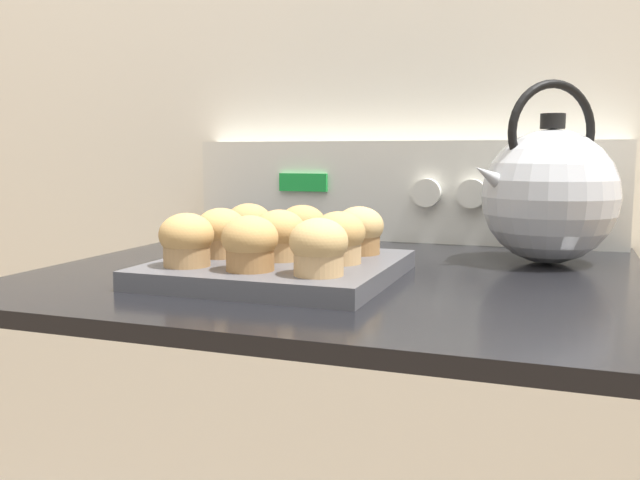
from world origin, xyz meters
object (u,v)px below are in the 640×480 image
(muffin_r1_c1, at_px, (279,235))
(muffin_r1_c0, at_px, (221,233))
(muffin_r0_c1, at_px, (250,244))
(tea_kettle, at_px, (549,194))
(muffin_r0_c0, at_px, (187,240))
(muffin_r2_c1, at_px, (302,229))
(muffin_r1_c2, at_px, (339,238))
(muffin_pan, at_px, (279,269))
(muffin_r2_c2, at_px, (359,231))
(muffin_r0_c2, at_px, (319,247))
(muffin_r2_c0, at_px, (249,226))

(muffin_r1_c1, bearing_deg, muffin_r1_c0, -178.42)
(muffin_r0_c1, xyz_separation_m, tea_kettle, (0.30, 0.31, 0.04))
(muffin_r0_c0, height_order, muffin_r2_c1, same)
(muffin_r1_c1, relative_size, muffin_r1_c2, 1.00)
(muffin_r1_c1, xyz_separation_m, muffin_r2_c1, (-0.00, 0.08, 0.00))
(muffin_pan, xyz_separation_m, muffin_r1_c2, (0.07, 0.00, 0.04))
(muffin_r1_c0, height_order, muffin_r2_c1, same)
(muffin_r1_c0, relative_size, muffin_r1_c2, 1.00)
(muffin_r0_c0, bearing_deg, muffin_r0_c1, -1.52)
(muffin_r1_c2, bearing_deg, muffin_r0_c1, -133.13)
(muffin_r2_c2, bearing_deg, muffin_r1_c0, -151.98)
(muffin_pan, height_order, muffin_r0_c2, muffin_r0_c2)
(muffin_r0_c0, bearing_deg, muffin_r2_c1, 62.75)
(tea_kettle, bearing_deg, muffin_r1_c0, -148.67)
(muffin_r0_c2, xyz_separation_m, muffin_r2_c1, (-0.08, 0.16, 0.00))
(muffin_r0_c1, bearing_deg, muffin_r0_c0, 178.48)
(muffin_r0_c2, bearing_deg, muffin_r1_c1, 134.42)
(muffin_pan, distance_m, muffin_r1_c1, 0.04)
(muffin_r0_c1, xyz_separation_m, muffin_r2_c2, (0.08, 0.16, 0.00))
(muffin_r1_c2, relative_size, tea_kettle, 0.25)
(muffin_r0_c0, distance_m, muffin_r1_c2, 0.17)
(muffin_r2_c2, bearing_deg, muffin_r1_c1, -133.66)
(muffin_pan, height_order, muffin_r0_c0, muffin_r0_c0)
(muffin_pan, relative_size, muffin_r1_c1, 4.41)
(muffin_r0_c1, bearing_deg, muffin_r1_c2, 46.87)
(muffin_r2_c2, bearing_deg, muffin_r2_c0, -179.54)
(muffin_r0_c0, height_order, muffin_r2_c2, same)
(muffin_r0_c2, xyz_separation_m, muffin_r2_c0, (-0.16, 0.16, 0.00))
(muffin_r0_c1, height_order, muffin_r1_c1, same)
(muffin_r0_c0, relative_size, tea_kettle, 0.25)
(muffin_r1_c0, relative_size, muffin_r1_c1, 1.00)
(muffin_r2_c0, bearing_deg, muffin_r1_c2, -26.79)
(muffin_pan, height_order, muffin_r2_c0, muffin_r2_c0)
(muffin_r1_c0, height_order, muffin_r2_c2, same)
(tea_kettle, bearing_deg, muffin_pan, -142.79)
(muffin_r0_c1, bearing_deg, muffin_r2_c0, 116.21)
(tea_kettle, bearing_deg, muffin_r0_c2, -125.47)
(muffin_pan, relative_size, muffin_r0_c0, 4.41)
(muffin_r2_c0, xyz_separation_m, tea_kettle, (0.38, 0.15, 0.04))
(muffin_r0_c1, height_order, muffin_r1_c2, same)
(muffin_pan, relative_size, muffin_r1_c0, 4.41)
(muffin_r1_c0, bearing_deg, muffin_r2_c0, 90.61)
(muffin_r0_c1, relative_size, muffin_r0_c2, 1.00)
(muffin_r0_c0, relative_size, muffin_r2_c2, 1.00)
(muffin_r0_c1, bearing_deg, muffin_r1_c1, 89.37)
(muffin_r1_c0, height_order, muffin_r1_c1, same)
(muffin_r1_c0, distance_m, muffin_r2_c1, 0.11)
(muffin_r2_c0, distance_m, muffin_r2_c2, 0.15)
(muffin_r2_c1, height_order, tea_kettle, tea_kettle)
(muffin_r1_c2, relative_size, muffin_r2_c0, 1.00)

